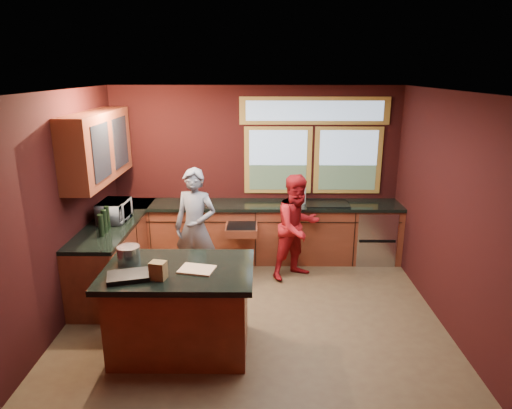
{
  "coord_description": "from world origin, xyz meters",
  "views": [
    {
      "loc": [
        0.07,
        -5.09,
        2.92
      ],
      "look_at": [
        0.02,
        0.4,
        1.29
      ],
      "focal_mm": 32.0,
      "sensor_mm": 36.0,
      "label": 1
    }
  ],
  "objects_px": {
    "person_red": "(297,227)",
    "cutting_board": "(197,269)",
    "island": "(181,308)",
    "stock_pot": "(129,254)",
    "person_grey": "(196,228)"
  },
  "relations": [
    {
      "from": "person_red",
      "to": "cutting_board",
      "type": "distance_m",
      "value": 2.22
    },
    {
      "from": "person_grey",
      "to": "stock_pot",
      "type": "xyz_separation_m",
      "value": [
        -0.51,
        -1.45,
        0.21
      ]
    },
    {
      "from": "island",
      "to": "cutting_board",
      "type": "height_order",
      "value": "cutting_board"
    },
    {
      "from": "person_red",
      "to": "cutting_board",
      "type": "bearing_deg",
      "value": -156.16
    },
    {
      "from": "cutting_board",
      "to": "person_grey",
      "type": "bearing_deg",
      "value": 98.43
    },
    {
      "from": "island",
      "to": "person_grey",
      "type": "xyz_separation_m",
      "value": [
        -0.04,
        1.6,
        0.35
      ]
    },
    {
      "from": "person_red",
      "to": "stock_pot",
      "type": "distance_m",
      "value": 2.57
    },
    {
      "from": "island",
      "to": "person_red",
      "type": "xyz_separation_m",
      "value": [
        1.38,
        1.82,
        0.29
      ]
    },
    {
      "from": "person_grey",
      "to": "stock_pot",
      "type": "relative_size",
      "value": 6.91
    },
    {
      "from": "person_grey",
      "to": "cutting_board",
      "type": "bearing_deg",
      "value": -65.12
    },
    {
      "from": "island",
      "to": "stock_pot",
      "type": "relative_size",
      "value": 6.46
    },
    {
      "from": "person_red",
      "to": "cutting_board",
      "type": "xyz_separation_m",
      "value": [
        -1.18,
        -1.87,
        0.19
      ]
    },
    {
      "from": "cutting_board",
      "to": "stock_pot",
      "type": "relative_size",
      "value": 1.46
    },
    {
      "from": "person_grey",
      "to": "island",
      "type": "bearing_deg",
      "value": -71.98
    },
    {
      "from": "cutting_board",
      "to": "stock_pot",
      "type": "distance_m",
      "value": 0.78
    }
  ]
}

